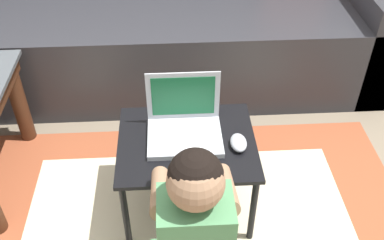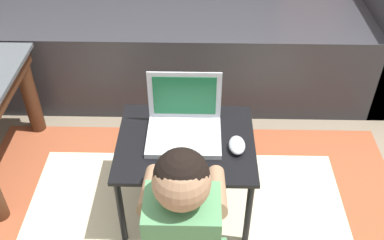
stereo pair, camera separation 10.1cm
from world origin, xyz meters
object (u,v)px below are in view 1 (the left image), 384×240
object	(u,v)px
laptop_desk	(187,149)
computer_mouse	(239,143)
laptop	(184,127)
couch	(165,17)

from	to	relation	value
laptop_desk	computer_mouse	world-z (taller)	computer_mouse
laptop	computer_mouse	xyz separation A→B (m)	(0.19, -0.07, -0.02)
couch	computer_mouse	bearing A→B (deg)	-77.24
laptop_desk	computer_mouse	size ratio (longest dim) A/B	5.31
couch	laptop_desk	distance (m)	1.08
couch	computer_mouse	distance (m)	1.15
laptop	couch	bearing A→B (deg)	93.32
laptop	computer_mouse	world-z (taller)	laptop
couch	computer_mouse	world-z (taller)	couch
couch	laptop	xyz separation A→B (m)	(0.06, -1.04, 0.08)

